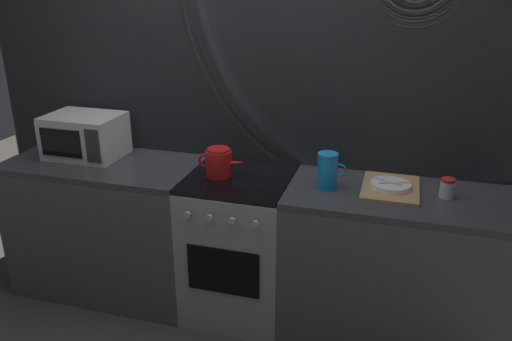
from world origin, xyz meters
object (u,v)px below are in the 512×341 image
stove_unit (240,245)px  dish_pile (391,187)px  kettle (219,162)px  pitcher (328,171)px  microwave (85,136)px  spice_jar (447,188)px

stove_unit → dish_pile: 0.97m
kettle → dish_pile: bearing=3.6°
pitcher → kettle: bearing=179.5°
microwave → dish_pile: microwave is taller
kettle → spice_jar: kettle is taller
microwave → dish_pile: size_ratio=1.15×
kettle → dish_pile: size_ratio=0.71×
dish_pile → spice_jar: (0.29, -0.01, 0.03)m
microwave → spice_jar: microwave is taller
kettle → pitcher: pitcher is taller
stove_unit → spice_jar: 1.24m
spice_jar → dish_pile: bearing=177.7°
kettle → spice_jar: size_ratio=2.71×
microwave → kettle: bearing=-5.1°
dish_pile → kettle: bearing=-176.4°
dish_pile → microwave: bearing=179.3°
microwave → spice_jar: size_ratio=4.38×
pitcher → spice_jar: bearing=5.0°
stove_unit → kettle: (-0.12, -0.01, 0.53)m
stove_unit → pitcher: size_ratio=4.50×
stove_unit → microwave: 1.20m
kettle → spice_jar: (1.25, 0.05, -0.03)m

